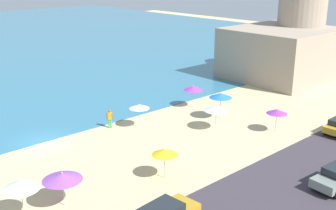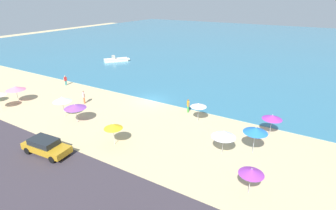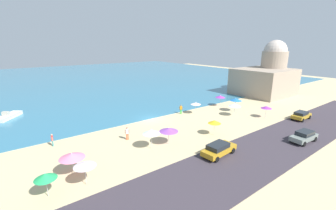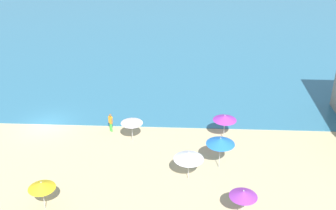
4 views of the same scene
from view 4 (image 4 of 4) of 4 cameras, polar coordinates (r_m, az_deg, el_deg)
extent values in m
plane|color=#C9B284|center=(39.60, -16.08, -2.56)|extent=(160.00, 160.00, 0.00)
cylinder|color=#B2B2B7|center=(35.80, 7.60, -3.26)|extent=(0.05, 0.05, 1.86)
cone|color=purple|center=(35.27, 7.71, -1.73)|extent=(1.98, 1.98, 0.41)
sphere|color=silver|center=(35.16, 7.73, -1.39)|extent=(0.08, 0.08, 0.08)
cylinder|color=#B2B2B7|center=(29.28, -16.49, -12.03)|extent=(0.05, 0.05, 1.78)
cone|color=yellow|center=(28.66, -16.76, -10.38)|extent=(1.78, 1.78, 0.43)
sphere|color=silver|center=(28.51, -16.83, -9.99)|extent=(0.08, 0.08, 0.08)
cylinder|color=#B2B2B7|center=(35.20, -4.87, -3.68)|extent=(0.05, 0.05, 1.85)
cone|color=white|center=(34.68, -4.93, -2.18)|extent=(1.82, 1.82, 0.35)
sphere|color=silver|center=(34.58, -4.95, -1.89)|extent=(0.08, 0.08, 0.08)
cylinder|color=#B2B2B7|center=(30.80, 2.78, -8.59)|extent=(0.05, 0.05, 1.80)
cone|color=silver|center=(30.17, 2.83, -6.87)|extent=(2.18, 2.18, 0.52)
sphere|color=silver|center=(30.01, 2.84, -6.41)|extent=(0.08, 0.08, 0.08)
cylinder|color=#B2B2B7|center=(32.09, 7.01, -6.79)|extent=(0.05, 0.05, 2.15)
cone|color=blue|center=(31.42, 7.13, -4.89)|extent=(2.15, 2.15, 0.45)
sphere|color=silver|center=(31.28, 7.16, -4.49)|extent=(0.08, 0.08, 0.08)
cylinder|color=#B2B2B7|center=(27.96, 10.02, -13.38)|extent=(0.05, 0.05, 1.73)
cone|color=purple|center=(27.33, 10.19, -11.75)|extent=(1.80, 1.80, 0.40)
sphere|color=silver|center=(27.19, 10.23, -11.37)|extent=(0.08, 0.08, 0.08)
cylinder|color=green|center=(37.23, -7.80, -2.93)|extent=(0.14, 0.14, 0.82)
cylinder|color=green|center=(37.09, -7.66, -3.04)|extent=(0.14, 0.14, 0.82)
cube|color=orange|center=(36.80, -7.80, -1.99)|extent=(0.40, 0.42, 0.65)
sphere|color=brown|center=(36.59, -7.84, -1.36)|extent=(0.22, 0.22, 0.22)
cylinder|color=brown|center=(37.01, -7.99, -1.92)|extent=(0.09, 0.09, 0.59)
cylinder|color=brown|center=(36.64, -7.60, -2.20)|extent=(0.09, 0.09, 0.59)
camera|label=1|loc=(26.89, -78.81, -6.36)|focal=45.00mm
camera|label=2|loc=(9.96, 44.06, -15.37)|focal=28.00mm
camera|label=3|loc=(32.55, -79.53, -7.41)|focal=24.00mm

